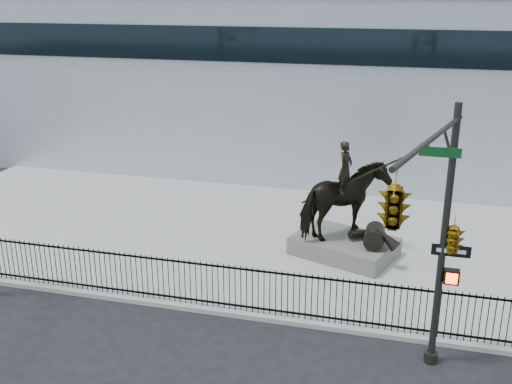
# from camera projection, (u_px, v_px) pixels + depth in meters

# --- Properties ---
(ground) EXTENTS (120.00, 120.00, 0.00)m
(ground) POSITION_uv_depth(u_px,v_px,m) (183.00, 330.00, 17.53)
(ground) COLOR black
(ground) RESTS_ON ground
(plaza) EXTENTS (30.00, 12.00, 0.15)m
(plaza) POSITION_uv_depth(u_px,v_px,m) (247.00, 236.00, 23.90)
(plaza) COLOR #9C9C99
(plaza) RESTS_ON ground
(building) EXTENTS (44.00, 14.00, 9.00)m
(building) POSITION_uv_depth(u_px,v_px,m) (307.00, 79.00, 34.35)
(building) COLOR silver
(building) RESTS_ON ground
(picket_fence) EXTENTS (22.10, 0.10, 1.50)m
(picket_fence) POSITION_uv_depth(u_px,v_px,m) (196.00, 283.00, 18.38)
(picket_fence) COLOR black
(picket_fence) RESTS_ON plaza
(statue_plinth) EXTENTS (4.11, 3.46, 0.66)m
(statue_plinth) POSITION_uv_depth(u_px,v_px,m) (344.00, 246.00, 21.99)
(statue_plinth) COLOR #4E4C47
(statue_plinth) RESTS_ON plaza
(equestrian_statue) EXTENTS (4.23, 3.41, 3.80)m
(equestrian_statue) POSITION_uv_depth(u_px,v_px,m) (348.00, 203.00, 21.40)
(equestrian_statue) COLOR black
(equestrian_statue) RESTS_ON statue_plinth
(traffic_signal_right) EXTENTS (2.17, 6.86, 7.00)m
(traffic_signal_right) POSITION_uv_depth(u_px,v_px,m) (427.00, 221.00, 12.56)
(traffic_signal_right) COLOR black
(traffic_signal_right) RESTS_ON ground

